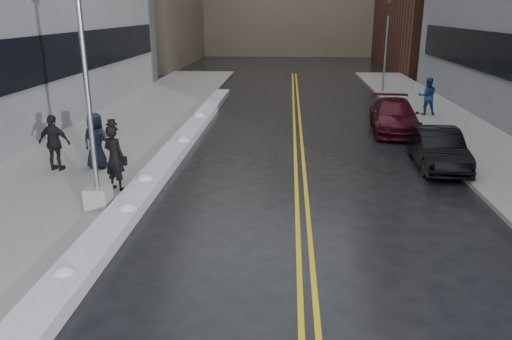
% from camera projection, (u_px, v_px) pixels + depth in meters
% --- Properties ---
extents(ground, '(160.00, 160.00, 0.00)m').
position_uv_depth(ground, '(202.00, 247.00, 12.18)').
color(ground, black).
rests_on(ground, ground).
extents(sidewalk_west, '(5.50, 50.00, 0.15)m').
position_uv_depth(sidewalk_west, '(111.00, 139.00, 22.01)').
color(sidewalk_west, gray).
rests_on(sidewalk_west, ground).
extents(sidewalk_east, '(4.00, 50.00, 0.15)m').
position_uv_depth(sidewalk_east, '(477.00, 145.00, 21.03)').
color(sidewalk_east, gray).
rests_on(sidewalk_east, ground).
extents(lane_line_left, '(0.12, 50.00, 0.01)m').
position_uv_depth(lane_line_left, '(295.00, 144.00, 21.53)').
color(lane_line_left, gold).
rests_on(lane_line_left, ground).
extents(lane_line_right, '(0.12, 50.00, 0.01)m').
position_uv_depth(lane_line_right, '(302.00, 144.00, 21.51)').
color(lane_line_right, gold).
rests_on(lane_line_right, ground).
extents(snow_ridge, '(0.90, 30.00, 0.34)m').
position_uv_depth(snow_ridge, '(175.00, 151.00, 19.88)').
color(snow_ridge, silver).
rests_on(snow_ridge, ground).
extents(lamppost, '(0.65, 0.65, 7.62)m').
position_uv_depth(lamppost, '(91.00, 125.00, 13.51)').
color(lamppost, gray).
rests_on(lamppost, sidewalk_west).
extents(fire_hydrant, '(0.26, 0.26, 0.73)m').
position_uv_depth(fire_hydrant, '(454.00, 134.00, 20.95)').
color(fire_hydrant, maroon).
rests_on(fire_hydrant, sidewalk_east).
extents(traffic_signal, '(0.16, 0.20, 6.00)m').
position_uv_depth(traffic_signal, '(386.00, 43.00, 33.40)').
color(traffic_signal, gray).
rests_on(traffic_signal, sidewalk_east).
extents(pedestrian_fedora, '(0.89, 0.76, 2.07)m').
position_uv_depth(pedestrian_fedora, '(115.00, 158.00, 15.34)').
color(pedestrian_fedora, black).
rests_on(pedestrian_fedora, sidewalk_west).
extents(pedestrian_b, '(1.04, 0.88, 1.87)m').
position_uv_depth(pedestrian_b, '(96.00, 139.00, 17.91)').
color(pedestrian_b, black).
rests_on(pedestrian_b, sidewalk_west).
extents(pedestrian_c, '(1.05, 0.77, 1.98)m').
position_uv_depth(pedestrian_c, '(96.00, 141.00, 17.47)').
color(pedestrian_c, black).
rests_on(pedestrian_c, sidewalk_west).
extents(pedestrian_d, '(1.20, 0.60, 1.97)m').
position_uv_depth(pedestrian_d, '(55.00, 143.00, 17.24)').
color(pedestrian_d, black).
rests_on(pedestrian_d, sidewalk_west).
extents(pedestrian_east, '(1.01, 0.81, 1.97)m').
position_uv_depth(pedestrian_east, '(427.00, 96.00, 26.55)').
color(pedestrian_east, navy).
rests_on(pedestrian_east, sidewalk_east).
extents(car_black, '(1.64, 4.35, 1.42)m').
position_uv_depth(car_black, '(438.00, 148.00, 18.17)').
color(car_black, black).
rests_on(car_black, ground).
extents(car_maroon, '(2.51, 5.25, 1.48)m').
position_uv_depth(car_maroon, '(394.00, 116.00, 23.54)').
color(car_maroon, '#3B0913').
rests_on(car_maroon, ground).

